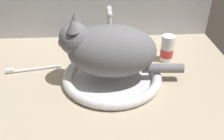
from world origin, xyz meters
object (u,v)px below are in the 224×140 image
Objects in this scene: cat at (106,50)px; toothbrush at (33,69)px; sink_basin at (112,76)px; faucet at (109,36)px; pill_bottle at (167,49)px; metal_jar at (72,37)px.

cat reaches higher than toothbrush.
faucet reaches higher than sink_basin.
toothbrush is at bearing 165.03° from sink_basin.
sink_basin is at bearing -150.62° from pill_bottle.
pill_bottle is (21.61, -7.60, -2.46)cm from faucet.
cat is 5.97× the size of metal_jar.
sink_basin is 1.74× the size of faucet.
sink_basin is 20.61cm from faucet.
cat is 2.15× the size of toothbrush.
sink_basin is 33.21cm from metal_jar.
faucet is 1.87× the size of pill_bottle.
sink_basin is 3.26× the size of pill_bottle.
cat reaches higher than pill_bottle.
faucet is 31.68cm from toothbrush.
pill_bottle is 41.09cm from metal_jar.
cat is 3.96× the size of pill_bottle.
sink_basin is 29.50cm from toothbrush.
metal_jar reaches higher than toothbrush.
metal_jar is at bearing 118.30° from sink_basin.
faucet is at bearing -30.98° from metal_jar.
metal_jar reaches higher than sink_basin.
faucet is at bearing 84.83° from cat.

